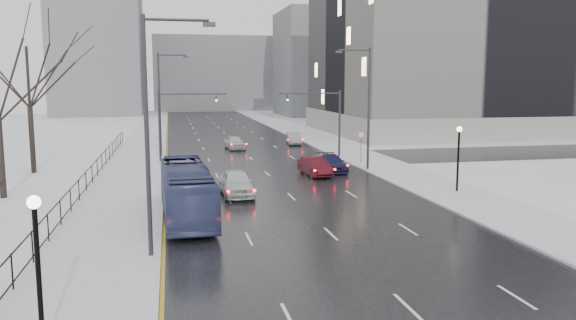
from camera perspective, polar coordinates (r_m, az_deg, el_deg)
road at (r=64.23m, az=-5.15°, el=1.46°), size 16.00×150.00×0.04m
cross_road at (r=52.43m, az=-3.60°, el=-0.02°), size 130.00×10.00×0.04m
sidewalk_left at (r=63.86m, az=-14.55°, el=1.25°), size 5.00×150.00×0.16m
sidewalk_right at (r=66.27m, az=3.90°, el=1.73°), size 5.00×150.00×0.16m
park_strip at (r=65.01m, az=-22.94°, el=0.96°), size 14.00×150.00×0.12m
tree_park_d at (r=39.47m, az=-26.90°, el=-3.61°), size 8.75×8.75×12.50m
tree_park_e at (r=49.13m, az=-24.38°, el=-1.30°), size 9.45×9.45×13.50m
iron_fence at (r=34.44m, az=-20.96°, el=-3.32°), size 0.06×70.00×1.30m
streetlight_r_mid at (r=46.13m, az=7.95°, el=5.80°), size 2.95×0.25×10.00m
streetlight_l_near at (r=23.44m, az=-13.61°, el=3.49°), size 2.95×0.25×10.00m
streetlight_l_far at (r=55.40m, az=-12.70°, el=6.05°), size 2.95×0.25×10.00m
lamppost_l at (r=16.39m, az=-24.14°, el=-8.44°), size 0.36×0.36×4.28m
lamppost_r_mid at (r=38.39m, az=16.94°, el=1.07°), size 0.36×0.36×4.28m
mast_signal_right at (r=53.55m, az=4.17°, el=4.54°), size 6.10×0.33×6.50m
mast_signal_left at (r=51.47m, az=-11.76°, el=4.25°), size 6.10×0.33×6.50m
no_uturn_sign at (r=50.47m, az=7.45°, el=2.22°), size 0.60×0.06×2.70m
civic_building at (r=86.59m, az=17.77°, el=10.23°), size 41.00×31.00×24.80m
bldg_far_right at (r=123.62m, az=4.84°, el=9.73°), size 24.00×20.00×22.00m
bldg_far_left at (r=129.35m, az=-18.67°, el=10.60°), size 18.00×22.00×28.00m
bldg_far_center at (r=143.83m, az=-7.42°, el=8.66°), size 30.00×18.00×18.00m
bus at (r=30.71m, az=-10.29°, el=-3.14°), size 2.81×10.51×2.90m
sedan_center_near at (r=36.26m, az=-5.26°, el=-2.33°), size 2.01×4.88×1.66m
sedan_right_near at (r=43.69m, az=2.77°, el=-0.68°), size 1.98×4.45×1.42m
sedan_right_far at (r=45.90m, az=4.46°, el=-0.33°), size 1.96×4.61×1.33m
sedan_center_far at (r=60.79m, az=-5.46°, el=1.79°), size 2.19×4.43×1.45m
sedan_right_distant at (r=65.08m, az=0.59°, el=2.19°), size 1.89×4.23×1.35m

